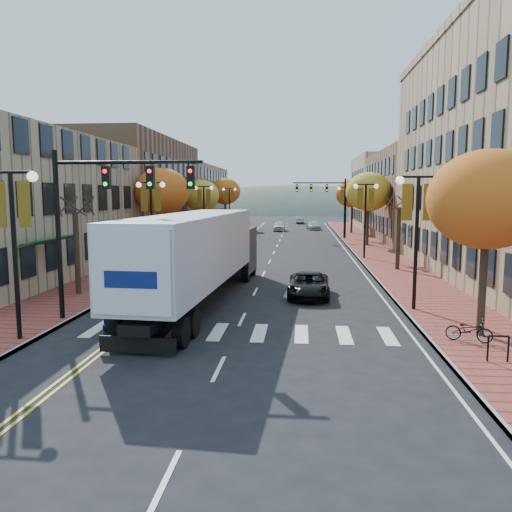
% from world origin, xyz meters
% --- Properties ---
extents(ground, '(200.00, 200.00, 0.00)m').
position_xyz_m(ground, '(0.00, 0.00, 0.00)').
color(ground, black).
rests_on(ground, ground).
extents(sidewalk_left, '(4.00, 85.00, 0.15)m').
position_xyz_m(sidewalk_left, '(-9.00, 32.50, 0.07)').
color(sidewalk_left, brown).
rests_on(sidewalk_left, ground).
extents(sidewalk_right, '(4.00, 85.00, 0.15)m').
position_xyz_m(sidewalk_right, '(9.00, 32.50, 0.07)').
color(sidewalk_right, brown).
rests_on(sidewalk_right, ground).
extents(building_left_mid, '(12.00, 24.00, 11.00)m').
position_xyz_m(building_left_mid, '(-17.00, 36.00, 5.50)').
color(building_left_mid, brown).
rests_on(building_left_mid, ground).
extents(building_left_far, '(12.00, 26.00, 9.50)m').
position_xyz_m(building_left_far, '(-17.00, 61.00, 4.75)').
color(building_left_far, '#9E8966').
rests_on(building_left_far, ground).
extents(building_right_mid, '(15.00, 24.00, 10.00)m').
position_xyz_m(building_right_mid, '(18.50, 42.00, 5.00)').
color(building_right_mid, brown).
rests_on(building_right_mid, ground).
extents(building_right_far, '(15.00, 20.00, 11.00)m').
position_xyz_m(building_right_far, '(18.50, 64.00, 5.50)').
color(building_right_far, '#9E8966').
rests_on(building_right_far, ground).
extents(tree_left_a, '(0.28, 0.28, 4.20)m').
position_xyz_m(tree_left_a, '(-9.00, 8.00, 2.25)').
color(tree_left_a, '#382619').
rests_on(tree_left_a, sidewalk_left).
extents(tree_left_b, '(4.48, 4.48, 7.21)m').
position_xyz_m(tree_left_b, '(-9.00, 24.00, 5.45)').
color(tree_left_b, '#382619').
rests_on(tree_left_b, sidewalk_left).
extents(tree_left_c, '(4.16, 4.16, 6.69)m').
position_xyz_m(tree_left_c, '(-9.00, 40.00, 5.05)').
color(tree_left_c, '#382619').
rests_on(tree_left_c, sidewalk_left).
extents(tree_left_d, '(4.61, 4.61, 7.42)m').
position_xyz_m(tree_left_d, '(-9.00, 58.00, 5.60)').
color(tree_left_d, '#382619').
rests_on(tree_left_d, sidewalk_left).
extents(tree_right_a, '(4.16, 4.16, 6.69)m').
position_xyz_m(tree_right_a, '(9.00, 2.00, 5.05)').
color(tree_right_a, '#382619').
rests_on(tree_right_a, sidewalk_right).
extents(tree_right_b, '(0.28, 0.28, 4.20)m').
position_xyz_m(tree_right_b, '(9.00, 18.00, 2.25)').
color(tree_right_b, '#382619').
rests_on(tree_right_b, sidewalk_right).
extents(tree_right_c, '(4.48, 4.48, 7.21)m').
position_xyz_m(tree_right_c, '(9.00, 34.00, 5.45)').
color(tree_right_c, '#382619').
rests_on(tree_right_c, sidewalk_right).
extents(tree_right_d, '(4.35, 4.35, 7.00)m').
position_xyz_m(tree_right_d, '(9.00, 50.00, 5.29)').
color(tree_right_d, '#382619').
rests_on(tree_right_d, sidewalk_right).
extents(lamp_left_a, '(1.96, 0.36, 6.05)m').
position_xyz_m(lamp_left_a, '(-7.50, 0.00, 4.29)').
color(lamp_left_a, black).
rests_on(lamp_left_a, ground).
extents(lamp_left_b, '(1.96, 0.36, 6.05)m').
position_xyz_m(lamp_left_b, '(-7.50, 16.00, 4.29)').
color(lamp_left_b, black).
rests_on(lamp_left_b, ground).
extents(lamp_left_c, '(1.96, 0.36, 6.05)m').
position_xyz_m(lamp_left_c, '(-7.50, 34.00, 4.29)').
color(lamp_left_c, black).
rests_on(lamp_left_c, ground).
extents(lamp_left_d, '(1.96, 0.36, 6.05)m').
position_xyz_m(lamp_left_d, '(-7.50, 52.00, 4.29)').
color(lamp_left_d, black).
rests_on(lamp_left_d, ground).
extents(lamp_right_a, '(1.96, 0.36, 6.05)m').
position_xyz_m(lamp_right_a, '(7.50, 6.00, 4.29)').
color(lamp_right_a, black).
rests_on(lamp_right_a, ground).
extents(lamp_right_b, '(1.96, 0.36, 6.05)m').
position_xyz_m(lamp_right_b, '(7.50, 24.00, 4.29)').
color(lamp_right_b, black).
rests_on(lamp_right_b, ground).
extents(lamp_right_c, '(1.96, 0.36, 6.05)m').
position_xyz_m(lamp_right_c, '(7.50, 42.00, 4.29)').
color(lamp_right_c, black).
rests_on(lamp_right_c, ground).
extents(traffic_mast_near, '(6.10, 0.35, 7.00)m').
position_xyz_m(traffic_mast_near, '(-5.48, 3.00, 4.92)').
color(traffic_mast_near, black).
rests_on(traffic_mast_near, ground).
extents(traffic_mast_far, '(6.10, 0.34, 7.00)m').
position_xyz_m(traffic_mast_far, '(5.48, 42.00, 4.92)').
color(traffic_mast_far, black).
rests_on(traffic_mast_far, ground).
extents(semi_truck, '(3.80, 17.51, 4.34)m').
position_xyz_m(semi_truck, '(-2.33, 7.01, 2.54)').
color(semi_truck, black).
rests_on(semi_truck, ground).
extents(navy_sedan, '(2.17, 5.48, 1.77)m').
position_xyz_m(navy_sedan, '(-3.74, 2.95, 0.89)').
color(navy_sedan, '#0C1632').
rests_on(navy_sedan, ground).
extents(black_suv, '(2.18, 4.54, 1.25)m').
position_xyz_m(black_suv, '(2.86, 8.91, 0.62)').
color(black_suv, black).
rests_on(black_suv, ground).
extents(car_far_white, '(1.76, 4.19, 1.42)m').
position_xyz_m(car_far_white, '(-0.69, 54.23, 0.71)').
color(car_far_white, silver).
rests_on(car_far_white, ground).
extents(car_far_silver, '(2.22, 4.47, 1.25)m').
position_xyz_m(car_far_silver, '(4.19, 57.45, 0.62)').
color(car_far_silver, '#B7B7C0').
rests_on(car_far_silver, ground).
extents(car_far_oncoming, '(1.39, 3.94, 1.30)m').
position_xyz_m(car_far_oncoming, '(2.16, 72.18, 0.65)').
color(car_far_oncoming, '#AEADB5').
rests_on(car_far_oncoming, ground).
extents(bicycle, '(1.63, 0.98, 0.81)m').
position_xyz_m(bicycle, '(8.31, 1.10, 0.55)').
color(bicycle, gray).
rests_on(bicycle, sidewalk_right).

